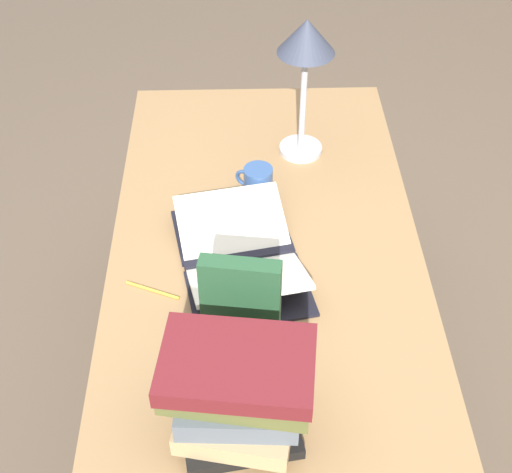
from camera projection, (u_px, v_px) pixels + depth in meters
name	position (u px, v px, depth m)	size (l,w,h in m)	color
ground_plane	(264.00, 414.00, 2.30)	(12.00, 12.00, 0.00)	brown
reading_desk	(266.00, 279.00, 1.86)	(1.58, 0.80, 0.72)	#937047
open_book	(240.00, 254.00, 1.78)	(0.48, 0.37, 0.08)	black
book_stack_tall	(238.00, 392.00, 1.38)	(0.25, 0.31, 0.23)	black
book_standing_upright	(241.00, 309.00, 1.50)	(0.06, 0.17, 0.28)	#234C2D
reading_lamp	(306.00, 51.00, 1.90)	(0.16, 0.16, 0.42)	#ADADB2
coffee_mug	(258.00, 183.00, 1.95)	(0.08, 0.10, 0.09)	#335184
pencil	(153.00, 290.00, 1.72)	(0.06, 0.13, 0.01)	gold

